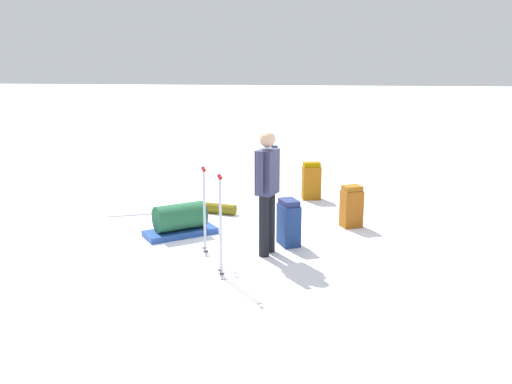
{
  "coord_description": "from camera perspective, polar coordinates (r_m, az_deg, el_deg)",
  "views": [
    {
      "loc": [
        -8.07,
        -0.77,
        2.7
      ],
      "look_at": [
        0.0,
        0.0,
        0.7
      ],
      "focal_mm": 39.89,
      "sensor_mm": 36.0,
      "label": 1
    }
  ],
  "objects": [
    {
      "name": "ski_poles_planted_far",
      "position": [
        6.88,
        -3.58,
        -2.93
      ],
      "size": [
        0.18,
        0.1,
        1.29
      ],
      "color": "#B2B3C5",
      "rests_on": "ground_plane"
    },
    {
      "name": "backpack_small_spare",
      "position": [
        10.7,
        5.58,
        1.09
      ],
      "size": [
        0.28,
        0.37,
        0.7
      ],
      "color": "#8D520D",
      "rests_on": "ground_plane"
    },
    {
      "name": "ski_poles_planted_near",
      "position": [
        7.69,
        -5.2,
        -1.43
      ],
      "size": [
        0.2,
        0.11,
        1.21
      ],
      "color": "#ADADC1",
      "rests_on": "ground_plane"
    },
    {
      "name": "sleeping_mat_rolled",
      "position": [
        9.76,
        -3.61,
        -1.68
      ],
      "size": [
        0.31,
        0.58,
        0.18
      ],
      "primitive_type": "cylinder",
      "rotation": [
        0.0,
        1.57,
        4.46
      ],
      "color": "#5F540F",
      "rests_on": "ground_plane"
    },
    {
      "name": "ground_plane",
      "position": [
        8.54,
        0.0,
        -4.56
      ],
      "size": [
        80.0,
        80.0,
        0.0
      ],
      "primitive_type": "plane",
      "color": "white"
    },
    {
      "name": "skier_standing",
      "position": [
        7.6,
        1.13,
        0.59
      ],
      "size": [
        0.54,
        0.32,
        1.7
      ],
      "color": "black",
      "rests_on": "ground_plane"
    },
    {
      "name": "backpack_bright",
      "position": [
        8.14,
        3.3,
        -3.1
      ],
      "size": [
        0.43,
        0.37,
        0.67
      ],
      "color": "navy",
      "rests_on": "ground_plane"
    },
    {
      "name": "gear_sled",
      "position": [
        8.65,
        -7.63,
        -2.89
      ],
      "size": [
        0.98,
        1.14,
        0.49
      ],
      "color": "#214593",
      "rests_on": "ground_plane"
    },
    {
      "name": "ski_pair_near",
      "position": [
        9.98,
        -9.3,
        -1.96
      ],
      "size": [
        0.81,
        1.83,
        0.05
      ],
      "color": "silver",
      "rests_on": "ground_plane"
    },
    {
      "name": "backpack_large_dark",
      "position": [
        9.09,
        9.55,
        -1.47
      ],
      "size": [
        0.34,
        0.38,
        0.67
      ],
      "color": "#934D12",
      "rests_on": "ground_plane"
    }
  ]
}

